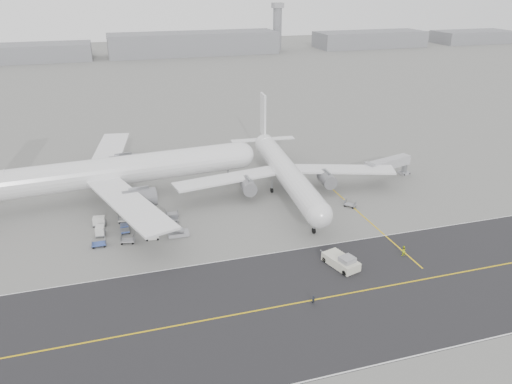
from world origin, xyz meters
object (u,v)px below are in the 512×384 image
object	(u,v)px
control_tower	(277,26)
airliner_a	(117,171)
ground_crew_b	(403,251)
pushback_tug	(342,261)
jet_bridge	(388,164)
ground_crew_a	(313,300)
airliner_b	(285,171)

from	to	relation	value
control_tower	airliner_a	distance (m)	261.85
airliner_a	ground_crew_b	bearing A→B (deg)	-135.49
pushback_tug	ground_crew_b	bearing A→B (deg)	-15.19
jet_bridge	ground_crew_b	distance (m)	38.84
ground_crew_a	ground_crew_b	distance (m)	23.46
pushback_tug	ground_crew_b	world-z (taller)	pushback_tug
airliner_a	jet_bridge	xyz separation A→B (m)	(65.80, -7.45, -2.82)
control_tower	ground_crew_b	world-z (taller)	control_tower
airliner_a	jet_bridge	distance (m)	66.28
ground_crew_a	airliner_a	bearing A→B (deg)	111.26
airliner_b	pushback_tug	distance (m)	34.78
control_tower	jet_bridge	bearing A→B (deg)	-102.60
jet_bridge	ground_crew_a	xyz separation A→B (m)	(-38.83, -43.76, -3.03)
jet_bridge	airliner_a	bearing A→B (deg)	157.78
control_tower	airliner_b	bearing A→B (deg)	-108.71
control_tower	jet_bridge	world-z (taller)	control_tower
airliner_b	jet_bridge	xyz separation A→B (m)	(27.82, 0.50, -1.54)
ground_crew_a	ground_crew_b	xyz separation A→B (m)	(21.65, 9.04, 0.18)
airliner_b	ground_crew_a	world-z (taller)	airliner_b
airliner_a	ground_crew_a	size ratio (longest dim) A/B	42.02
control_tower	airliner_a	world-z (taller)	control_tower
control_tower	airliner_a	xyz separation A→B (m)	(-119.52, -232.78, -9.60)
airliner_a	ground_crew_b	xyz separation A→B (m)	(48.62, -42.17, -5.67)
pushback_tug	airliner_b	bearing A→B (deg)	70.52
airliner_b	jet_bridge	distance (m)	27.86
ground_crew_a	jet_bridge	bearing A→B (deg)	41.90
ground_crew_a	pushback_tug	bearing A→B (deg)	37.54
ground_crew_a	control_tower	bearing A→B (deg)	65.44
control_tower	airliner_b	distance (m)	254.40
pushback_tug	ground_crew_a	world-z (taller)	pushback_tug
control_tower	pushback_tug	bearing A→B (deg)	-106.87
pushback_tug	control_tower	bearing A→B (deg)	56.84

